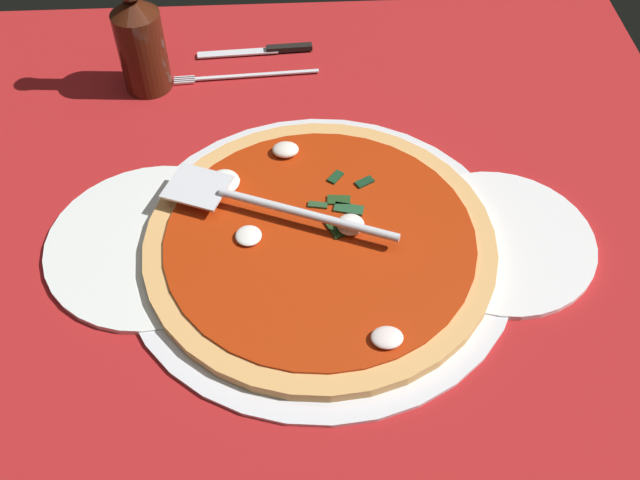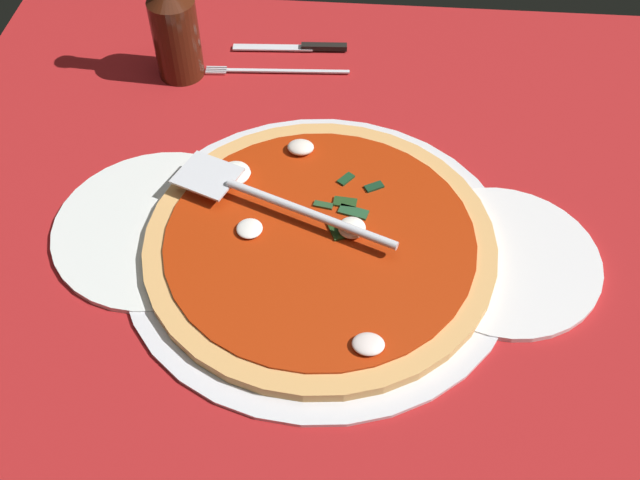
% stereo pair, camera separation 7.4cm
% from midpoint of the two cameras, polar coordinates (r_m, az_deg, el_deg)
% --- Properties ---
extents(ground_plane, '(1.03, 1.03, 0.01)m').
position_cam_midpoint_polar(ground_plane, '(0.87, -3.36, -0.63)').
color(ground_plane, '#A31B1C').
extents(checker_pattern, '(1.03, 1.03, 0.00)m').
position_cam_midpoint_polar(checker_pattern, '(0.87, -3.37, -0.44)').
color(checker_pattern, silver).
rests_on(checker_pattern, ground_plane).
extents(pizza_pan, '(0.46, 0.46, 0.01)m').
position_cam_midpoint_polar(pizza_pan, '(0.86, -2.48, -0.74)').
color(pizza_pan, silver).
rests_on(pizza_pan, ground_plane).
extents(dinner_plate_left, '(0.22, 0.22, 0.01)m').
position_cam_midpoint_polar(dinner_plate_left, '(0.88, 11.36, -0.19)').
color(dinner_plate_left, white).
rests_on(dinner_plate_left, ground_plane).
extents(dinner_plate_right, '(0.25, 0.25, 0.01)m').
position_cam_midpoint_polar(dinner_plate_right, '(0.89, -15.02, -0.38)').
color(dinner_plate_right, silver).
rests_on(dinner_plate_right, ground_plane).
extents(pizza, '(0.41, 0.41, 0.03)m').
position_cam_midpoint_polar(pizza, '(0.85, -2.58, -0.15)').
color(pizza, tan).
rests_on(pizza, pizza_pan).
extents(pizza_server, '(0.28, 0.14, 0.01)m').
position_cam_midpoint_polar(pizza_server, '(0.86, -6.54, 2.69)').
color(pizza_server, silver).
rests_on(pizza_server, pizza).
extents(place_setting_near, '(0.22, 0.14, 0.01)m').
position_cam_midpoint_polar(place_setting_near, '(1.13, -6.84, 13.25)').
color(place_setting_near, white).
rests_on(place_setting_near, ground_plane).
extents(beer_bottle, '(0.07, 0.07, 0.22)m').
position_cam_midpoint_polar(beer_bottle, '(1.08, -15.76, 14.65)').
color(beer_bottle, '#3F190C').
rests_on(beer_bottle, ground_plane).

